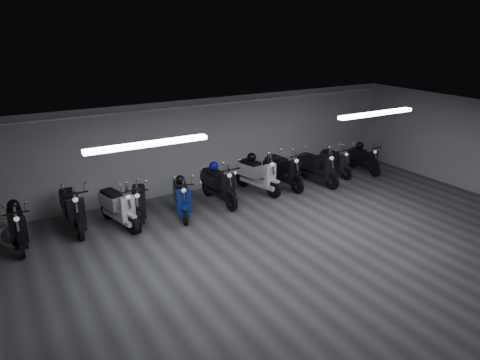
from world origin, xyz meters
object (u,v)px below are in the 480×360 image
helmet_0 (13,205)px  helmet_1 (360,145)px  scooter_4 (182,192)px  scooter_3 (138,198)px  scooter_1 (72,203)px  scooter_0 (16,221)px  scooter_7 (284,165)px  helmet_2 (252,157)px  helmet_4 (180,179)px  helmet_3 (214,166)px  scooter_6 (258,169)px  scooter_10 (364,155)px  scooter_5 (219,179)px  scooter_9 (336,157)px  scooter_2 (118,201)px  scooter_8 (317,162)px

helmet_0 → helmet_1: 10.84m
scooter_4 → helmet_1: 6.91m
scooter_3 → helmet_0: (-2.84, 0.29, 0.28)m
scooter_1 → helmet_1: scooter_1 is taller
scooter_0 → scooter_7: scooter_7 is taller
scooter_1 → helmet_2: size_ratio=7.17×
helmet_0 → helmet_4: (4.03, -0.24, -0.01)m
scooter_1 → helmet_3: 3.94m
helmet_1 → helmet_3: (-5.63, 0.04, 0.14)m
scooter_3 → scooter_6: scooter_6 is taller
scooter_6 → scooter_7: scooter_6 is taller
helmet_2 → scooter_7: bearing=-18.1°
helmet_3 → scooter_10: bearing=-2.7°
scooter_1 → scooter_5: scooter_1 is taller
scooter_6 → scooter_3: bearing=171.1°
scooter_7 → scooter_9: bearing=-2.0°
scooter_2 → scooter_3: 0.53m
scooter_8 → helmet_4: 4.67m
scooter_1 → scooter_8: bearing=-3.1°
scooter_3 → helmet_3: size_ratio=6.55×
scooter_9 → helmet_3: 4.60m
scooter_6 → helmet_1: scooter_6 is taller
scooter_4 → scooter_3: bearing=-173.7°
scooter_5 → helmet_1: (5.62, 0.24, 0.17)m
scooter_8 → helmet_0: size_ratio=7.05×
scooter_7 → helmet_1: bearing=-2.9°
scooter_2 → scooter_6: scooter_6 is taller
helmet_0 → helmet_2: helmet_2 is taller
scooter_8 → helmet_0: 8.69m
scooter_3 → scooter_10: scooter_3 is taller
scooter_9 → helmet_2: 3.23m
scooter_0 → scooter_4: 3.97m
scooter_8 → scooter_2: bearing=171.5°
scooter_1 → scooter_7: 6.30m
scooter_0 → helmet_4: 4.04m
scooter_6 → scooter_8: size_ratio=1.03×
scooter_4 → scooter_7: 3.64m
helmet_0 → helmet_2: bearing=2.4°
scooter_10 → helmet_2: (-4.25, 0.46, 0.43)m
scooter_0 → scooter_5: scooter_5 is taller
scooter_3 → scooter_4: (1.12, -0.19, -0.01)m
scooter_5 → scooter_10: size_ratio=1.18×
scooter_0 → scooter_9: size_ratio=1.05×
scooter_9 → helmet_3: (-4.58, 0.03, 0.42)m
scooter_1 → helmet_0: scooter_1 is taller
scooter_4 → scooter_9: size_ratio=1.06×
scooter_5 → scooter_6: size_ratio=0.99×
scooter_4 → scooter_6: 2.74m
scooter_9 → helmet_0: size_ratio=6.16×
scooter_3 → scooter_5: size_ratio=0.92×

